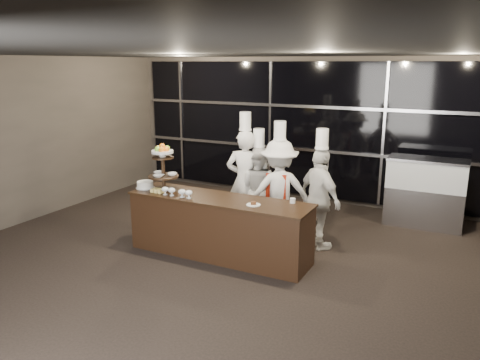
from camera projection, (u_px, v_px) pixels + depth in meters
The scene contains 14 objects.
room at pixel (195, 186), 5.35m from camera, with size 10.00×10.00×10.00m.
window_wall at pixel (324, 131), 9.62m from camera, with size 8.60×0.10×2.80m.
buffet_counter at pixel (219, 227), 7.07m from camera, with size 2.84×0.74×0.92m.
display_stand at pixel (163, 164), 7.29m from camera, with size 0.48×0.48×0.74m.
compotes at pixel (177, 191), 7.01m from camera, with size 0.54×0.11×0.12m.
layer_cake at pixel (145, 185), 7.49m from camera, with size 0.30×0.30×0.11m.
pastry_squares at pixel (158, 191), 7.25m from camera, with size 0.20×0.13×0.05m.
small_plate at pixel (253, 204), 6.59m from camera, with size 0.20×0.20×0.05m.
chef_cup at pixel (293, 201), 6.69m from camera, with size 0.08×0.08×0.07m, color white.
display_case at pixel (426, 189), 8.34m from camera, with size 1.35×0.59×1.24m.
chef_a at pixel (245, 180), 8.02m from camera, with size 0.75×0.60×2.08m.
chef_b at pixel (258, 189), 8.03m from camera, with size 0.77×0.62×1.81m.
chef_c at pixel (279, 191), 7.57m from camera, with size 1.26×1.12×1.99m.
chef_d at pixel (320, 198), 7.27m from camera, with size 1.00×0.87×1.91m.
Camera 1 is at (2.82, -4.37, 2.87)m, focal length 35.00 mm.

